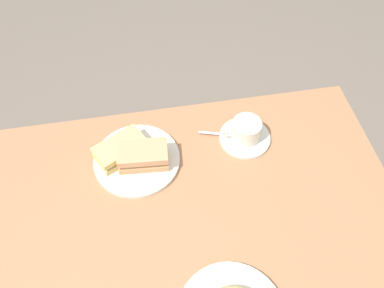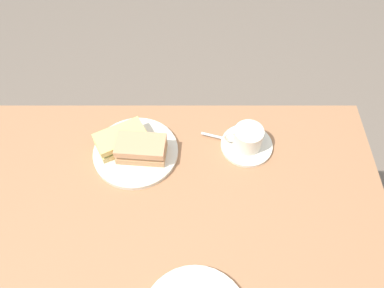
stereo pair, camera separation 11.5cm
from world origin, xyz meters
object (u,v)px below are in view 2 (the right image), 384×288
(sandwich_plate, at_px, (136,152))
(sandwich_front, at_px, (142,149))
(dining_table, at_px, (155,242))
(coffee_saucer, at_px, (247,145))
(coffee_cup, at_px, (248,137))
(sandwich_back, at_px, (122,139))
(spoon, at_px, (222,138))

(sandwich_plate, distance_m, sandwich_front, 0.04)
(dining_table, xyz_separation_m, coffee_saucer, (0.28, 0.27, 0.12))
(sandwich_plate, bearing_deg, sandwich_front, -33.02)
(dining_table, height_order, sandwich_front, sandwich_front)
(dining_table, relative_size, coffee_saucer, 8.30)
(coffee_saucer, bearing_deg, coffee_cup, 176.11)
(coffee_saucer, relative_size, coffee_cup, 1.34)
(sandwich_back, xyz_separation_m, spoon, (0.31, 0.03, -0.03))
(sandwich_plate, xyz_separation_m, sandwich_front, (0.02, -0.01, 0.04))
(sandwich_front, bearing_deg, sandwich_plate, 146.98)
(sandwich_back, bearing_deg, coffee_saucer, 0.39)
(dining_table, height_order, sandwich_back, sandwich_back)
(dining_table, relative_size, sandwich_back, 7.74)
(dining_table, height_order, coffee_cup, coffee_cup)
(sandwich_back, height_order, coffee_saucer, sandwich_back)
(sandwich_back, distance_m, spoon, 0.31)
(sandwich_plate, bearing_deg, sandwich_back, 150.70)
(sandwich_front, distance_m, sandwich_back, 0.07)
(coffee_saucer, xyz_separation_m, coffee_cup, (-0.00, 0.00, 0.04))
(dining_table, xyz_separation_m, coffee_cup, (0.27, 0.27, 0.16))
(sandwich_plate, relative_size, coffee_cup, 2.18)
(coffee_saucer, bearing_deg, sandwich_front, -172.79)
(coffee_cup, bearing_deg, sandwich_back, -179.59)
(sandwich_back, bearing_deg, coffee_cup, 0.41)
(sandwich_plate, xyz_separation_m, coffee_cup, (0.34, 0.03, 0.04))
(dining_table, relative_size, sandwich_front, 8.78)
(coffee_cup, bearing_deg, spoon, 162.96)
(sandwich_plate, distance_m, spoon, 0.27)
(sandwich_plate, height_order, coffee_saucer, sandwich_plate)
(spoon, bearing_deg, coffee_cup, -17.04)
(coffee_saucer, height_order, coffee_cup, coffee_cup)
(dining_table, bearing_deg, coffee_saucer, 43.87)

